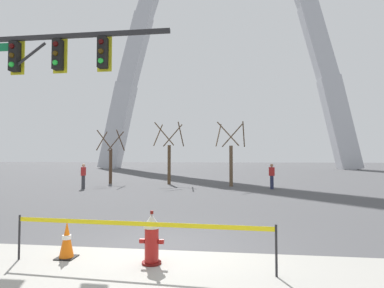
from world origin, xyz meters
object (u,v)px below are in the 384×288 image
Objects in this scene: monument_arch at (223,36)px; pedestrian_standing_center at (83,176)px; traffic_cone_by_hydrant at (67,240)px; pedestrian_walking_left at (272,176)px; traffic_signal_gantry at (25,82)px; fire_hydrant at (152,239)px.

monument_arch is 43.59m from pedestrian_standing_center.
pedestrian_walking_left is at bearing 68.35° from traffic_cone_by_hydrant.
pedestrian_walking_left is (8.65, 11.65, -3.45)m from traffic_signal_gantry.
traffic_cone_by_hydrant is 54.54m from monument_arch.
pedestrian_standing_center is (-7.87, -36.32, -22.77)m from monument_arch.
traffic_signal_gantry is 50.65m from monument_arch.
monument_arch reaches higher than traffic_cone_by_hydrant.
monument_arch is at bearing 87.99° from traffic_cone_by_hydrant.
pedestrian_walking_left reaches higher than traffic_cone_by_hydrant.
pedestrian_standing_center is at bearing 107.33° from traffic_signal_gantry.
pedestrian_standing_center is (-6.15, 12.99, 0.46)m from traffic_cone_by_hydrant.
fire_hydrant is 0.15× the size of traffic_signal_gantry.
fire_hydrant is 0.62× the size of pedestrian_walking_left.
traffic_signal_gantry reaches higher than pedestrian_walking_left.
pedestrian_walking_left reaches higher than fire_hydrant.
traffic_cone_by_hydrant is 0.11× the size of traffic_signal_gantry.
traffic_signal_gantry is (-4.69, 2.83, 3.80)m from fire_hydrant.
traffic_signal_gantry reaches higher than traffic_cone_by_hydrant.
pedestrian_walking_left is 1.00× the size of pedestrian_standing_center.
traffic_signal_gantry is at bearing -95.72° from monument_arch.
monument_arch reaches higher than traffic_signal_gantry.
pedestrian_standing_center is at bearing -173.33° from pedestrian_walking_left.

